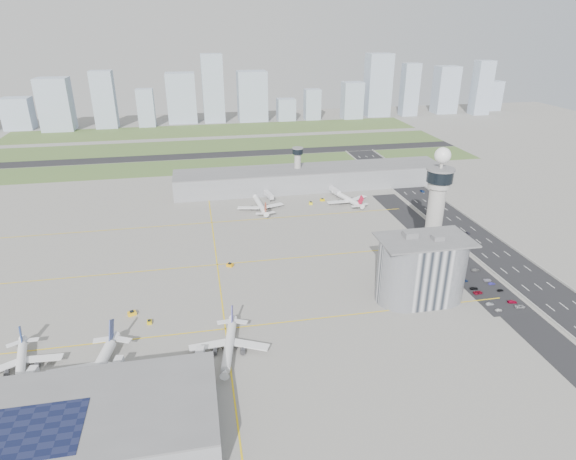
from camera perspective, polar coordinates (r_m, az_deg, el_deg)
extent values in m
plane|color=gray|center=(241.38, 1.60, -6.55)|extent=(1000.00, 1000.00, 0.00)
cube|color=#3B582A|center=(446.04, -7.28, 7.67)|extent=(480.00, 50.00, 0.08)
cube|color=#475C2B|center=(518.50, -7.92, 9.89)|extent=(480.00, 60.00, 0.08)
cube|color=#445B2B|center=(596.48, -8.43, 11.66)|extent=(480.00, 70.00, 0.08)
cube|color=black|center=(481.69, -7.62, 8.85)|extent=(480.00, 22.00, 0.10)
cube|color=black|center=(286.66, 24.71, -3.73)|extent=(28.00, 500.00, 0.10)
cube|color=#9E9E99|center=(278.77, 22.37, -3.95)|extent=(0.60, 500.00, 1.20)
cube|color=#9E9E99|center=(294.55, 26.96, -3.32)|extent=(0.60, 500.00, 1.20)
cube|color=black|center=(266.00, 21.47, -5.29)|extent=(18.00, 260.00, 0.08)
cube|color=black|center=(256.35, 22.46, -6.58)|extent=(20.00, 44.00, 0.10)
cube|color=yellow|center=(211.75, -7.43, -11.55)|extent=(260.00, 0.60, 0.01)
cube|color=yellow|center=(263.15, -8.39, -4.09)|extent=(260.00, 0.60, 0.01)
cube|color=yellow|center=(317.58, -9.02, 0.87)|extent=(260.00, 0.60, 0.01)
cube|color=yellow|center=(263.15, -8.39, -4.09)|extent=(0.60, 260.00, 0.01)
cylinder|color=#ADAAA5|center=(261.18, 16.88, 0.69)|extent=(8.40, 8.40, 48.00)
cylinder|color=#ADAAA5|center=(253.80, 17.46, 5.27)|extent=(11.00, 11.00, 4.00)
cylinder|color=black|center=(252.65, 17.57, 6.13)|extent=(13.00, 13.00, 6.00)
cylinder|color=slate|center=(251.68, 17.67, 6.88)|extent=(14.00, 14.00, 1.00)
cylinder|color=#ADAAA5|center=(251.02, 17.74, 7.43)|extent=(1.60, 1.60, 5.00)
sphere|color=white|center=(249.88, 17.87, 8.42)|extent=(8.00, 8.00, 8.00)
cylinder|color=#ADAAA5|center=(377.20, 1.14, 7.10)|extent=(5.00, 5.00, 28.00)
cylinder|color=black|center=(373.21, 1.16, 9.31)|extent=(8.00, 8.00, 4.00)
cylinder|color=slate|center=(372.59, 1.16, 9.69)|extent=(8.60, 8.60, 0.80)
cube|color=#B2B2B7|center=(232.21, 15.52, -4.56)|extent=(18.00, 24.00, 30.00)
cylinder|color=#B2B2B7|center=(228.54, 13.49, -4.80)|extent=(24.00, 24.00, 30.00)
cylinder|color=#B2B2B7|center=(236.17, 17.49, -4.31)|extent=(24.00, 24.00, 30.00)
cube|color=slate|center=(225.58, 15.94, -1.10)|extent=(42.00, 24.00, 0.80)
cube|color=slate|center=(224.83, 14.29, -0.55)|extent=(6.00, 5.00, 3.00)
cube|color=slate|center=(225.70, 17.34, -0.90)|extent=(5.00, 4.00, 2.40)
cube|color=gray|center=(379.39, 2.68, 6.16)|extent=(210.00, 32.00, 15.00)
cube|color=slate|center=(377.09, 2.70, 7.30)|extent=(210.00, 32.00, 0.80)
cube|color=gray|center=(172.53, -23.36, -20.72)|extent=(84.00, 42.00, 12.00)
cube|color=slate|center=(168.32, -23.72, -19.14)|extent=(84.00, 42.00, 0.80)
cube|color=black|center=(168.82, -30.13, -20.24)|extent=(40.00, 22.00, 0.20)
imported|color=silver|center=(241.06, 23.69, -8.67)|extent=(3.28, 1.50, 1.09)
imported|color=gray|center=(244.09, 22.80, -8.07)|extent=(3.62, 1.28, 1.19)
imported|color=maroon|center=(251.35, 21.60, -6.90)|extent=(4.85, 2.57, 1.30)
imported|color=black|center=(254.45, 21.18, -6.45)|extent=(4.10, 1.75, 1.18)
imported|color=navy|center=(259.90, 20.22, -5.66)|extent=(3.29, 1.43, 1.10)
imported|color=silver|center=(266.45, 19.31, -4.75)|extent=(4.08, 1.91, 1.29)
imported|color=#A1A2A6|center=(247.53, 25.80, -8.17)|extent=(4.86, 2.48, 1.31)
imported|color=#9F0629|center=(249.96, 25.05, -7.71)|extent=(4.62, 2.47, 1.27)
imported|color=black|center=(257.70, 23.86, -6.54)|extent=(3.38, 1.68, 1.11)
imported|color=navy|center=(262.16, 23.00, -5.86)|extent=(3.45, 1.36, 1.12)
imported|color=#B9B5CA|center=(264.62, 22.57, -5.50)|extent=(4.08, 2.13, 1.10)
imported|color=gray|center=(272.48, 21.34, -4.42)|extent=(4.47, 2.02, 1.27)
imported|color=black|center=(317.26, 20.55, -0.33)|extent=(1.41, 3.40, 1.09)
imported|color=navy|center=(384.58, 15.65, 4.46)|extent=(2.26, 4.76, 1.31)
imported|color=gray|center=(430.67, 10.68, 6.95)|extent=(1.98, 3.72, 1.20)
cube|color=#9EADC1|center=(675.26, -29.35, 11.95)|extent=(32.30, 25.84, 36.93)
cube|color=#9EADC1|center=(644.93, -25.83, 13.25)|extent=(35.81, 28.65, 60.36)
cube|color=#9EADC1|center=(637.72, -20.95, 14.23)|extent=(25.49, 20.39, 66.89)
cube|color=#9EADC1|center=(631.62, -16.48, 13.72)|extent=(20.04, 16.03, 45.20)
cube|color=#9EADC1|center=(646.83, -12.51, 15.05)|extent=(35.76, 28.61, 61.22)
cube|color=#9EADC1|center=(640.52, -8.89, 16.23)|extent=(26.33, 21.06, 83.39)
cube|color=#9EADC1|center=(646.69, -4.27, 15.56)|extent=(36.96, 29.57, 62.11)
cube|color=#9EADC1|center=(647.42, -0.23, 14.09)|extent=(23.01, 18.41, 27.75)
cube|color=#9EADC1|center=(653.57, 2.89, 14.65)|extent=(20.22, 16.18, 38.97)
cube|color=#9EADC1|center=(665.87, 7.61, 14.99)|extent=(26.14, 20.92, 46.89)
cube|color=#9EADC1|center=(687.96, 10.60, 16.52)|extent=(32.26, 25.81, 81.20)
cube|color=#9EADC1|center=(699.31, 14.22, 15.82)|extent=(21.59, 17.28, 68.75)
cube|color=#9EADC1|center=(733.71, 18.18, 15.51)|extent=(30.25, 24.20, 63.40)
cube|color=#9EADC1|center=(737.98, 21.96, 15.36)|extent=(23.04, 18.43, 71.56)
cube|color=#9EADC1|center=(782.33, 23.06, 14.44)|extent=(22.64, 18.11, 41.06)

